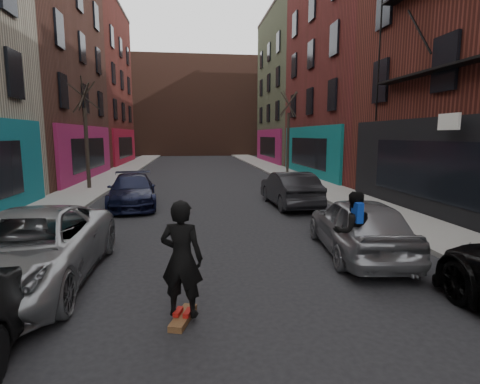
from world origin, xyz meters
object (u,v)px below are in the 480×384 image
object	(u,v)px
skateboard	(183,318)
tree_right_far	(288,126)
parked_left_end	(132,191)
parked_right_far	(359,226)
skateboarder	(182,259)
pedestrian	(353,232)
parked_left_far	(28,249)
tree_left_far	(86,126)
parked_right_end	(290,189)

from	to	relation	value
skateboard	tree_right_far	bearing A→B (deg)	88.44
parked_left_end	skateboard	world-z (taller)	parked_left_end
parked_right_far	skateboard	xyz separation A→B (m)	(-4.17, -2.79, -0.67)
tree_right_far	parked_right_far	distance (m)	18.69
parked_left_end	skateboarder	bearing A→B (deg)	-84.10
skateboarder	pedestrian	distance (m)	3.93
skateboard	pedestrian	world-z (taller)	pedestrian
parked_left_far	parked_right_far	bearing A→B (deg)	7.64
skateboard	skateboarder	xyz separation A→B (m)	(-0.00, 0.00, 0.97)
tree_left_far	skateboarder	distance (m)	16.08
tree_right_far	skateboard	size ratio (longest dim) A/B	8.50
parked_left_far	skateboarder	size ratio (longest dim) A/B	2.84
pedestrian	parked_left_far	bearing A→B (deg)	-0.68
parked_left_end	pedestrian	world-z (taller)	pedestrian
parked_left_end	tree_left_far	bearing A→B (deg)	113.72
tree_left_far	parked_left_far	size ratio (longest dim) A/B	1.25
tree_left_far	parked_right_far	distance (m)	15.65
parked_right_far	skateboarder	distance (m)	5.03
parked_left_far	skateboarder	xyz separation A→B (m)	(2.97, -1.81, 0.29)
parked_right_far	pedestrian	distance (m)	1.26
tree_left_far	pedestrian	xyz separation A→B (m)	(8.76, -13.31, -2.50)
tree_left_far	parked_left_far	world-z (taller)	tree_left_far
tree_left_far	parked_right_end	size ratio (longest dim) A/B	1.50
tree_right_far	skateboard	world-z (taller)	tree_right_far
parked_right_end	pedestrian	world-z (taller)	pedestrian
tree_left_far	tree_right_far	xyz separation A→B (m)	(12.40, 6.00, 0.15)
parked_left_end	parked_right_end	world-z (taller)	parked_right_end
parked_right_far	skateboarder	world-z (taller)	skateboarder
parked_left_far	pedestrian	distance (m)	6.51
tree_left_far	pedestrian	world-z (taller)	tree_left_far
parked_right_far	parked_right_end	world-z (taller)	parked_right_far
tree_left_far	skateboard	xyz separation A→B (m)	(5.23, -15.02, -3.33)
parked_right_end	skateboarder	world-z (taller)	skateboarder
tree_right_far	skateboarder	world-z (taller)	tree_right_far
skateboarder	pedestrian	bearing A→B (deg)	-136.82
parked_left_end	pedestrian	bearing A→B (deg)	-61.70
parked_left_end	parked_left_far	bearing A→B (deg)	-102.00
parked_left_end	parked_right_end	bearing A→B (deg)	-13.21
parked_right_end	pedestrian	xyz separation A→B (m)	(-0.64, -7.49, 0.16)
parked_right_far	parked_right_end	size ratio (longest dim) A/B	0.98
tree_left_far	tree_right_far	distance (m)	13.78
parked_left_far	parked_right_end	bearing A→B (deg)	45.81
tree_right_far	parked_left_far	distance (m)	21.90
pedestrian	skateboard	bearing A→B (deg)	26.09
tree_right_far	parked_left_far	xyz separation A→B (m)	(-10.15, -19.21, -2.81)
tree_right_far	parked_right_end	world-z (taller)	tree_right_far
tree_left_far	parked_left_end	world-z (taller)	tree_left_far
tree_right_far	parked_left_end	size ratio (longest dim) A/B	1.51
tree_right_far	skateboard	distance (m)	22.49
skateboard	parked_right_far	bearing A→B (deg)	51.05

